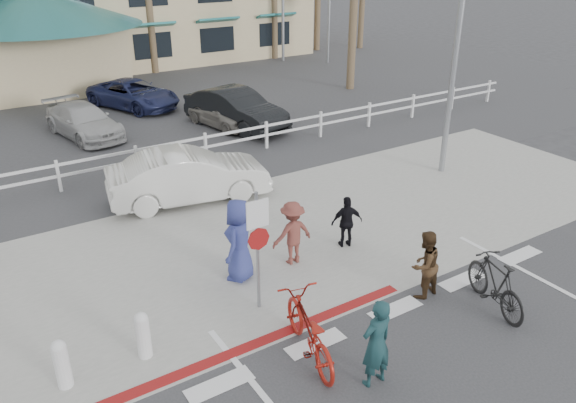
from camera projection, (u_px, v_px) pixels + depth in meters
ground at (416, 325)px, 11.04m from camera, size 140.00×140.00×0.00m
bike_path at (500, 387)px, 9.52m from camera, size 12.00×16.00×0.01m
sidewalk_plaza at (292, 234)px, 14.48m from camera, size 22.00×7.00×0.01m
cross_street at (222, 182)px, 17.53m from camera, size 40.00×5.00×0.01m
parking_lot at (126, 112)px, 24.78m from camera, size 50.00×16.00×0.01m
curb_red at (253, 345)px, 10.49m from camera, size 7.00×0.25×0.02m
rail_fence at (208, 147)px, 19.09m from camera, size 29.40×0.16×1.00m
sign_post at (258, 246)px, 10.99m from camera, size 0.50×0.10×2.90m
bollard_0 at (143, 335)px, 10.02m from camera, size 0.26×0.26×0.95m
bollard_1 at (62, 364)px, 9.34m from camera, size 0.26×0.26×0.95m
streetlight_0 at (459, 29)px, 16.51m from camera, size 0.60×2.00×9.00m
info_sign at (329, 15)px, 33.49m from camera, size 1.20×0.16×5.60m
bike_red at (308, 330)px, 9.99m from camera, size 1.24×2.30×1.15m
rider_red at (376, 343)px, 9.27m from camera, size 0.62×0.42×1.67m
bike_black at (496, 284)px, 11.34m from camera, size 1.07×1.98×1.15m
rider_black at (425, 265)px, 11.66m from camera, size 0.79×0.65×1.51m
pedestrian_a at (292, 233)px, 12.88m from camera, size 1.02×0.61×1.55m
pedestrian_child at (347, 222)px, 13.62m from camera, size 0.84×0.56×1.33m
pedestrian_b at (239, 240)px, 12.21m from camera, size 1.10×1.07×1.90m
car_white_sedan at (189, 176)px, 16.05m from camera, size 4.78×2.40×1.50m
lot_car_1 at (84, 121)px, 21.42m from camera, size 2.45×4.44×1.22m
lot_car_2 at (221, 111)px, 22.64m from camera, size 2.06×3.78×1.22m
lot_car_3 at (236, 109)px, 22.33m from camera, size 2.75×4.95×1.54m
lot_car_5 at (134, 94)px, 25.08m from camera, size 3.66×4.93×1.24m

